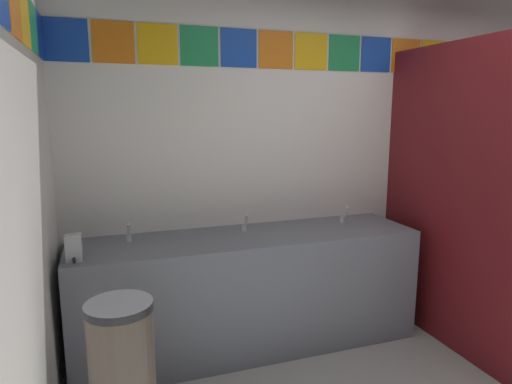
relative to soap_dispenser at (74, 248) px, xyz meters
The scene contains 9 objects.
wall_back 2.25m from the soap_dispenser, 14.12° to the left, with size 4.53×0.09×2.74m.
vanity_counter 1.23m from the soap_dispenser, ahead, with size 2.39×0.62×0.82m.
faucet_left 0.42m from the soap_dispenser, 41.15° to the left, with size 0.04×0.10×0.14m.
faucet_center 1.15m from the soap_dispenser, 14.01° to the left, with size 0.04×0.10×0.14m.
faucet_right 1.94m from the soap_dispenser, ahead, with size 0.04×0.10×0.14m.
soap_dispenser is the anchor object (origin of this frame).
stall_divider 2.68m from the soap_dispenser, ahead, with size 0.92×1.38×2.14m.
toilet 3.02m from the soap_dispenser, ahead, with size 0.39×0.49×0.74m.
trash_bin 0.81m from the soap_dispenser, 69.51° to the right, with size 0.32×0.32×0.79m.
Camera 1 is at (-1.93, -1.37, 1.67)m, focal length 30.99 mm.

